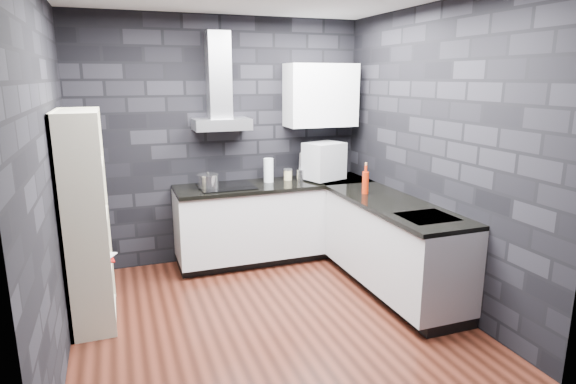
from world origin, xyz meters
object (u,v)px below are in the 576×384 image
appliance_garage (324,161)px  pot (208,182)px  storage_jar (288,175)px  bookshelf (86,219)px  red_bottle (365,183)px  glass_vase (269,170)px  fruit_bowl (85,218)px  utensil_crock (301,175)px

appliance_garage → pot: bearing=159.8°
storage_jar → bookshelf: 2.30m
storage_jar → red_bottle: size_ratio=0.51×
glass_vase → fruit_bowl: 2.11m
appliance_garage → bookshelf: bookshelf is taller
pot → storage_jar: size_ratio=1.86×
utensil_crock → bookshelf: (-2.25, -0.84, -0.06)m
red_bottle → fruit_bowl: red_bottle is taller
storage_jar → utensil_crock: (0.13, -0.07, 0.01)m
appliance_garage → red_bottle: size_ratio=1.85×
glass_vase → pot: bearing=-172.4°
pot → red_bottle: (1.45, -0.77, 0.04)m
glass_vase → red_bottle: bearing=-49.0°
glass_vase → red_bottle: glass_vase is taller
red_bottle → bookshelf: bookshelf is taller
utensil_crock → appliance_garage: bearing=-19.3°
pot → storage_jar: 0.95m
storage_jar → glass_vase: bearing=-174.1°
utensil_crock → glass_vase: bearing=173.3°
pot → fruit_bowl: pot is taller
storage_jar → appliance_garage: appliance_garage is taller
pot → storage_jar: pot is taller
storage_jar → pot: bearing=-172.8°
red_bottle → fruit_bowl: size_ratio=1.16×
pot → bookshelf: bearing=-146.2°
pot → bookshelf: 1.41m
storage_jar → bookshelf: (-2.11, -0.90, -0.06)m
pot → utensil_crock: 1.08m
storage_jar → appliance_garage: bearing=-22.2°
glass_vase → red_bottle: 1.15m
bookshelf → fruit_bowl: size_ratio=9.33×
utensil_crock → appliance_garage: appliance_garage is taller
utensil_crock → fruit_bowl: (-2.25, -0.92, -0.03)m
bookshelf → fruit_bowl: (0.00, -0.09, 0.04)m
appliance_garage → fruit_bowl: appliance_garage is taller
glass_vase → fruit_bowl: glass_vase is taller
bookshelf → red_bottle: bearing=15.3°
glass_vase → storage_jar: 0.25m
bookshelf → fruit_bowl: 0.09m
pot → appliance_garage: size_ratio=0.52×
utensil_crock → appliance_garage: 0.31m
utensil_crock → fruit_bowl: utensil_crock is taller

